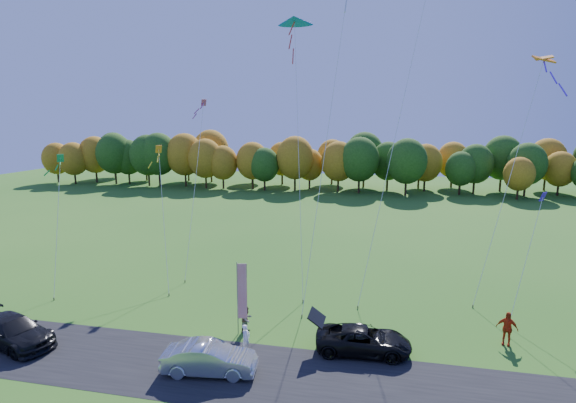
% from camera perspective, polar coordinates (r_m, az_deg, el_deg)
% --- Properties ---
extents(ground, '(160.00, 160.00, 0.00)m').
position_cam_1_polar(ground, '(27.62, -2.74, -16.73)').
color(ground, '#245B18').
extents(asphalt_strip, '(90.00, 6.00, 0.01)m').
position_cam_1_polar(asphalt_strip, '(24.27, -5.34, -20.90)').
color(asphalt_strip, black).
rests_on(asphalt_strip, ground).
extents(tree_line, '(116.00, 12.00, 10.00)m').
position_cam_1_polar(tree_line, '(79.98, 7.43, 1.31)').
color(tree_line, '#1E4711').
rests_on(tree_line, ground).
extents(black_suv, '(5.30, 2.67, 1.44)m').
position_cam_1_polar(black_suv, '(25.98, 9.55, -16.94)').
color(black_suv, black).
rests_on(black_suv, ground).
extents(silver_sedan, '(4.90, 2.24, 1.56)m').
position_cam_1_polar(silver_sedan, '(24.17, -9.94, -19.03)').
color(silver_sedan, '#B8B9BE').
rests_on(silver_sedan, ground).
extents(dark_truck_a, '(5.99, 3.72, 1.62)m').
position_cam_1_polar(dark_truck_a, '(30.64, -31.59, -13.83)').
color(dark_truck_a, black).
rests_on(dark_truck_a, ground).
extents(person_tailgate_a, '(0.54, 0.67, 1.61)m').
position_cam_1_polar(person_tailgate_a, '(25.67, -5.37, -16.98)').
color(person_tailgate_a, white).
rests_on(person_tailgate_a, ground).
extents(person_tailgate_b, '(0.88, 0.96, 1.59)m').
position_cam_1_polar(person_tailgate_b, '(27.90, -5.26, -14.65)').
color(person_tailgate_b, gray).
rests_on(person_tailgate_b, ground).
extents(person_east, '(1.23, 0.80, 1.95)m').
position_cam_1_polar(person_east, '(29.05, 26.04, -14.27)').
color(person_east, '#B82F11').
rests_on(person_east, ground).
extents(feather_flag, '(0.58, 0.19, 4.48)m').
position_cam_1_polar(feather_flag, '(26.85, -5.96, -11.16)').
color(feather_flag, '#999999').
rests_on(feather_flag, ground).
extents(kite_delta_blue, '(4.55, 12.59, 22.74)m').
position_cam_1_polar(kite_delta_blue, '(35.57, 1.28, 7.79)').
color(kite_delta_blue, '#4C3F33').
rests_on(kite_delta_blue, ground).
extents(kite_parafoil_orange, '(7.40, 12.64, 30.01)m').
position_cam_1_polar(kite_parafoil_orange, '(34.89, 14.74, 13.70)').
color(kite_parafoil_orange, '#4C3F33').
rests_on(kite_parafoil_orange, ground).
extents(kite_delta_red, '(3.21, 10.93, 25.01)m').
position_cam_1_polar(kite_delta_red, '(32.01, 5.23, 9.95)').
color(kite_delta_red, '#4C3F33').
rests_on(kite_delta_red, ground).
extents(kite_parafoil_rainbow, '(6.81, 7.82, 17.60)m').
position_cam_1_polar(kite_parafoil_rainbow, '(35.57, 26.41, 2.95)').
color(kite_parafoil_rainbow, '#4C3F33').
rests_on(kite_parafoil_rainbow, ground).
extents(kite_diamond_yellow, '(4.29, 7.09, 10.77)m').
position_cam_1_polar(kite_diamond_yellow, '(36.37, -15.55, -1.75)').
color(kite_diamond_yellow, '#4C3F33').
rests_on(kite_diamond_yellow, ground).
extents(kite_diamond_green, '(2.50, 4.89, 10.25)m').
position_cam_1_polar(kite_diamond_green, '(37.24, -27.25, -2.58)').
color(kite_diamond_green, '#4C3F33').
rests_on(kite_diamond_green, ground).
extents(kite_diamond_pink, '(1.97, 8.93, 14.66)m').
position_cam_1_polar(kite_diamond_pink, '(38.83, -11.71, 2.19)').
color(kite_diamond_pink, '#4C3F33').
rests_on(kite_diamond_pink, ground).
extents(kite_diamond_blue_low, '(3.06, 4.68, 8.18)m').
position_cam_1_polar(kite_diamond_blue_low, '(32.63, 28.03, -6.38)').
color(kite_diamond_blue_low, '#4C3F33').
rests_on(kite_diamond_blue_low, ground).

